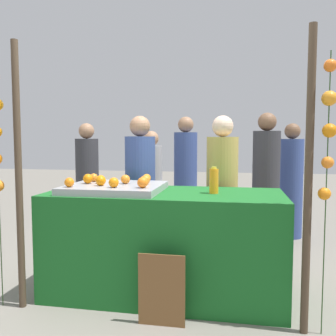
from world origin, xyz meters
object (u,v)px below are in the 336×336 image
object	(u,v)px
orange_0	(94,178)
vendor_left	(140,197)
chalkboard_sign	(162,291)
orange_1	(69,182)
juice_bottle	(214,181)
vendor_right	(222,199)
stall_counter	(165,243)

from	to	relation	value
orange_0	vendor_left	xyz separation A→B (m)	(0.32, 0.52, -0.26)
orange_0	chalkboard_sign	distance (m)	1.31
orange_1	juice_bottle	distance (m)	1.23
orange_1	vendor_right	xyz separation A→B (m)	(1.25, 0.95, -0.26)
orange_1	vendor_left	bearing A→B (deg)	68.48
orange_0	juice_bottle	world-z (taller)	juice_bottle
stall_counter	vendor_right	bearing A→B (deg)	55.21
juice_bottle	chalkboard_sign	size ratio (longest dim) A/B	0.41
stall_counter	orange_1	xyz separation A→B (m)	(-0.77, -0.27, 0.56)
juice_bottle	chalkboard_sign	distance (m)	1.00
juice_bottle	vendor_right	xyz separation A→B (m)	(0.05, 0.69, -0.27)
chalkboard_sign	vendor_right	size ratio (longest dim) A/B	0.34
stall_counter	orange_1	size ratio (longest dim) A/B	25.43
stall_counter	vendor_left	bearing A→B (deg)	121.10
orange_1	juice_bottle	size ratio (longest dim) A/B	0.35
chalkboard_sign	orange_0	bearing A→B (deg)	138.76
juice_bottle	vendor_left	bearing A→B (deg)	141.03
stall_counter	vendor_right	world-z (taller)	vendor_right
orange_1	orange_0	bearing A→B (deg)	82.76
orange_0	juice_bottle	distance (m)	1.16
orange_0	orange_1	distance (m)	0.41
chalkboard_sign	vendor_left	bearing A→B (deg)	111.61
juice_bottle	vendor_left	size ratio (longest dim) A/B	0.14
orange_0	orange_1	xyz separation A→B (m)	(-0.05, -0.41, 0.00)
orange_0	juice_bottle	bearing A→B (deg)	-7.30
juice_bottle	vendor_right	bearing A→B (deg)	86.24
chalkboard_sign	orange_1	bearing A→B (deg)	161.08
stall_counter	vendor_left	world-z (taller)	vendor_left
orange_0	stall_counter	bearing A→B (deg)	-11.10
orange_0	chalkboard_sign	xyz separation A→B (m)	(0.80, -0.70, -0.75)
vendor_left	vendor_right	size ratio (longest dim) A/B	1.00
orange_0	juice_bottle	xyz separation A→B (m)	(1.15, -0.15, 0.01)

